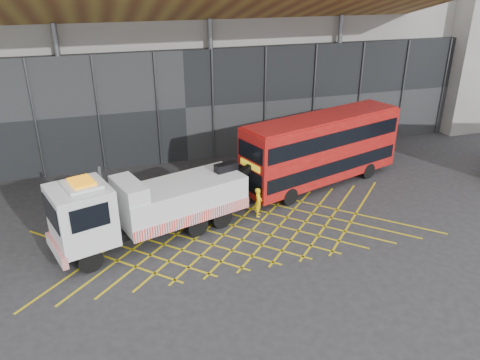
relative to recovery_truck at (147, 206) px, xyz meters
name	(u,v)px	position (x,y,z in m)	size (l,w,h in m)	color
ground_plane	(194,240)	(2.21, -0.87, -1.93)	(120.00, 120.00, 0.00)	#272729
road_markings	(238,233)	(4.61, -0.87, -1.93)	(21.56, 7.16, 0.01)	gold
construction_building	(164,25)	(4.13, 17.53, 7.04)	(55.00, 23.97, 18.00)	gray
recovery_truck	(147,206)	(0.00, 0.00, 0.00)	(11.91, 5.71, 4.18)	black
bus_towed	(322,147)	(11.68, 3.63, 0.65)	(11.67, 5.93, 4.65)	#9E0F0C
worker	(258,202)	(6.31, 0.64, -1.07)	(0.63, 0.42, 1.74)	yellow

